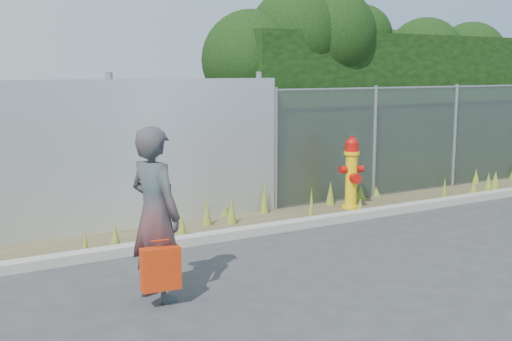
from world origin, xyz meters
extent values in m
plane|color=#353538|center=(0.00, 0.00, 0.00)|extent=(80.00, 80.00, 0.00)
cube|color=#9C978D|center=(0.00, 1.80, 0.06)|extent=(16.00, 0.22, 0.12)
cube|color=#4D452C|center=(0.00, 2.40, 0.01)|extent=(16.00, 1.20, 0.01)
cone|color=#5A7021|center=(-2.46, 2.01, 0.16)|extent=(0.10, 0.10, 0.32)
cone|color=#5A7021|center=(5.06, 2.26, 0.12)|extent=(0.17, 0.17, 0.24)
cone|color=#5A7021|center=(5.95, 2.96, 0.15)|extent=(0.15, 0.15, 0.30)
cone|color=#5A7021|center=(-0.44, 2.58, 0.22)|extent=(0.14, 0.14, 0.44)
cone|color=#5A7021|center=(5.68, 2.27, 0.19)|extent=(0.20, 0.20, 0.37)
cone|color=#5A7021|center=(2.82, 2.90, 0.13)|extent=(0.20, 0.20, 0.26)
cone|color=#5A7021|center=(0.74, 2.85, 0.26)|extent=(0.14, 0.14, 0.53)
cone|color=#5A7021|center=(-2.05, 2.06, 0.18)|extent=(0.16, 0.16, 0.35)
cone|color=#5A7021|center=(4.20, 2.20, 0.19)|extent=(0.11, 0.11, 0.38)
cone|color=#5A7021|center=(3.27, 3.00, 0.09)|extent=(0.18, 0.18, 0.19)
cone|color=#5A7021|center=(1.12, 2.07, 0.26)|extent=(0.09, 0.09, 0.52)
cone|color=#5A7021|center=(2.13, 2.10, 0.12)|extent=(0.14, 0.14, 0.23)
cone|color=#5A7021|center=(0.08, 3.03, 0.23)|extent=(0.23, 0.23, 0.46)
cone|color=#5A7021|center=(2.06, 2.81, 0.21)|extent=(0.16, 0.16, 0.42)
cone|color=#5A7021|center=(-0.08, 2.47, 0.21)|extent=(0.15, 0.15, 0.42)
cone|color=#5A7021|center=(5.16, 2.01, 0.21)|extent=(0.18, 0.18, 0.43)
cone|color=#5A7021|center=(-1.05, 2.16, 0.17)|extent=(0.14, 0.14, 0.33)
cube|color=silver|center=(-3.25, 3.00, 1.10)|extent=(8.50, 0.08, 2.20)
cylinder|color=gray|center=(-1.70, 3.12, 1.15)|extent=(0.10, 0.10, 2.30)
cylinder|color=gray|center=(0.80, 3.12, 1.15)|extent=(0.10, 0.10, 2.30)
cube|color=gray|center=(4.25, 3.00, 1.00)|extent=(6.50, 0.03, 2.00)
cylinder|color=gray|center=(4.25, 3.00, 2.00)|extent=(6.50, 0.04, 0.04)
cylinder|color=gray|center=(1.05, 3.00, 1.02)|extent=(0.07, 0.07, 2.05)
cylinder|color=gray|center=(3.20, 3.00, 1.02)|extent=(0.07, 0.07, 2.05)
cylinder|color=gray|center=(5.30, 3.00, 1.02)|extent=(0.07, 0.07, 2.05)
cube|color=black|center=(4.55, 4.00, 1.50)|extent=(7.30, 1.60, 3.00)
sphere|color=black|center=(1.26, 4.13, 2.50)|extent=(1.78, 1.78, 1.78)
sphere|color=black|center=(2.09, 3.95, 2.97)|extent=(1.69, 1.69, 1.69)
sphere|color=black|center=(2.76, 3.86, 2.97)|extent=(1.77, 1.77, 1.77)
sphere|color=black|center=(3.64, 3.96, 2.98)|extent=(1.20, 1.20, 1.20)
sphere|color=black|center=(4.46, 4.18, 2.56)|extent=(1.21, 1.21, 1.21)
sphere|color=black|center=(5.53, 4.11, 2.60)|extent=(1.65, 1.65, 1.65)
sphere|color=black|center=(6.26, 4.19, 2.36)|extent=(1.57, 1.57, 1.57)
sphere|color=black|center=(6.93, 4.09, 2.60)|extent=(1.57, 1.57, 1.57)
cylinder|color=yellow|center=(2.19, 2.42, 0.03)|extent=(0.31, 0.31, 0.07)
cylinder|color=yellow|center=(2.19, 2.42, 0.47)|extent=(0.20, 0.20, 0.94)
cylinder|color=yellow|center=(2.19, 2.42, 0.96)|extent=(0.26, 0.26, 0.06)
cylinder|color=#B20F0A|center=(2.19, 2.42, 1.03)|extent=(0.23, 0.23, 0.11)
sphere|color=#B20F0A|center=(2.19, 2.42, 1.11)|extent=(0.21, 0.21, 0.21)
cylinder|color=#B20F0A|center=(2.19, 2.42, 1.22)|extent=(0.06, 0.06, 0.06)
cylinder|color=#B20F0A|center=(2.03, 2.42, 0.68)|extent=(0.11, 0.12, 0.12)
cylinder|color=#B20F0A|center=(2.34, 2.42, 0.68)|extent=(0.11, 0.12, 0.12)
cylinder|color=#B20F0A|center=(2.19, 2.26, 0.55)|extent=(0.17, 0.13, 0.17)
imported|color=#0E585A|center=(-2.28, 0.11, 0.89)|extent=(0.60, 0.75, 1.78)
cube|color=#BA240A|center=(-2.34, -0.17, 0.41)|extent=(0.38, 0.14, 0.43)
cylinder|color=#BA240A|center=(-2.34, -0.17, 0.69)|extent=(0.18, 0.02, 0.02)
cube|color=black|center=(-2.16, 0.28, 1.06)|extent=(0.24, 0.10, 0.18)
camera|label=1|loc=(-4.68, -5.82, 2.33)|focal=45.00mm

